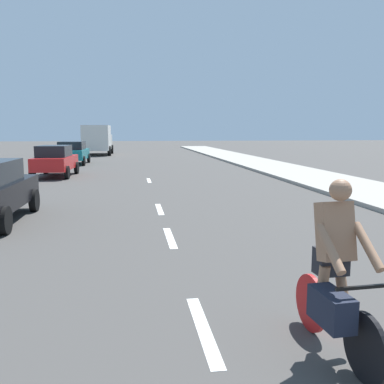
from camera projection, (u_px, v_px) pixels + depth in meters
The scene contains 10 objects.
ground_plane at pixel (151, 185), 18.17m from camera, with size 160.00×160.00×0.00m, color #423F3D.
sidewalk_strip at pixel (308, 176), 21.23m from camera, with size 3.60×80.00×0.14m, color #9E998E.
lane_stripe_2 at pixel (203, 328), 4.97m from camera, with size 0.16×1.80×0.01m, color white.
lane_stripe_3 at pixel (170, 238), 9.19m from camera, with size 0.16×1.80×0.01m, color white.
lane_stripe_4 at pixel (159, 209), 12.53m from camera, with size 0.16×1.80×0.01m, color white.
lane_stripe_5 at pixel (149, 180), 19.77m from camera, with size 0.16×1.80×0.01m, color white.
cyclist at pixel (335, 278), 4.27m from camera, with size 0.65×1.71×1.82m.
parked_car_red at pixel (55, 160), 21.38m from camera, with size 1.95×3.92×1.57m.
parked_car_teal at pixel (73, 152), 29.25m from camera, with size 2.04×4.30×1.57m.
delivery_truck at pixel (97, 139), 40.73m from camera, with size 2.75×6.28×2.80m.
Camera 1 is at (-0.79, 1.90, 2.29)m, focal length 39.82 mm.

